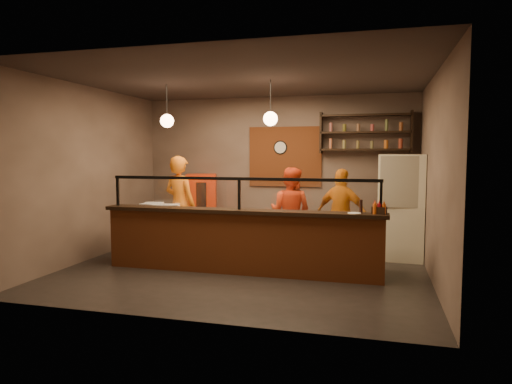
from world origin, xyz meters
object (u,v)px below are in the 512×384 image
(fridge, at_px, (401,207))
(red_cooler, at_px, (202,208))
(pepper_mill, at_px, (361,207))
(wall_clock, at_px, (280,148))
(pizza_dough, at_px, (264,215))
(cook_left, at_px, (180,205))
(condiment_caddy, at_px, (379,210))
(cook_right, at_px, (342,214))
(cook_mid, at_px, (290,212))

(fridge, relative_size, red_cooler, 1.29)
(pepper_mill, bearing_deg, red_cooler, 145.54)
(wall_clock, distance_m, red_cooler, 2.21)
(red_cooler, distance_m, pizza_dough, 2.64)
(red_cooler, bearing_deg, cook_left, -105.62)
(pizza_dough, height_order, condiment_caddy, condiment_caddy)
(cook_left, bearing_deg, condiment_caddy, -179.80)
(red_cooler, bearing_deg, condiment_caddy, -50.16)
(red_cooler, bearing_deg, pepper_mill, -52.41)
(wall_clock, xyz_separation_m, pepper_mill, (1.83, -2.75, -0.94))
(pepper_mill, bearing_deg, cook_left, 161.51)
(fridge, xyz_separation_m, red_cooler, (-4.23, 0.65, -0.22))
(cook_left, height_order, condiment_caddy, cook_left)
(wall_clock, height_order, red_cooler, wall_clock)
(pizza_dough, relative_size, condiment_caddy, 2.38)
(pizza_dough, bearing_deg, cook_left, 162.85)
(cook_right, bearing_deg, pizza_dough, 54.39)
(wall_clock, xyz_separation_m, cook_mid, (0.47, -1.29, -1.25))
(pepper_mill, bearing_deg, cook_right, 104.77)
(fridge, xyz_separation_m, condiment_caddy, (-0.40, -1.76, 0.14))
(cook_left, distance_m, fridge, 4.23)
(cook_left, bearing_deg, cook_right, -156.87)
(pepper_mill, bearing_deg, cook_mid, 132.93)
(cook_mid, distance_m, cook_right, 0.96)
(fridge, distance_m, condiment_caddy, 1.81)
(fridge, relative_size, pepper_mill, 9.41)
(wall_clock, distance_m, cook_left, 2.57)
(cook_mid, bearing_deg, red_cooler, -11.88)
(cook_left, relative_size, pizza_dough, 4.12)
(cook_left, distance_m, pizza_dough, 1.93)
(cook_right, xyz_separation_m, red_cooler, (-3.17, 0.94, -0.09))
(wall_clock, bearing_deg, condiment_caddy, -52.37)
(cook_mid, relative_size, red_cooler, 1.13)
(cook_mid, distance_m, pepper_mill, 2.02)
(fridge, height_order, condiment_caddy, fridge)
(cook_right, distance_m, pizza_dough, 1.56)
(wall_clock, relative_size, cook_right, 0.18)
(cook_mid, xyz_separation_m, fridge, (2.03, 0.33, 0.12))
(cook_mid, xyz_separation_m, pepper_mill, (1.36, -1.46, 0.31))
(cook_left, xyz_separation_m, cook_mid, (2.15, 0.29, -0.11))
(condiment_caddy, xyz_separation_m, pepper_mill, (-0.27, -0.03, 0.05))
(pepper_mill, bearing_deg, condiment_caddy, 6.40)
(wall_clock, bearing_deg, red_cooler, -169.85)
(cook_left, bearing_deg, fridge, -154.55)
(fridge, bearing_deg, condiment_caddy, -99.64)
(pizza_dough, distance_m, pepper_mill, 1.80)
(cook_left, xyz_separation_m, red_cooler, (-0.05, 1.27, -0.20))
(cook_left, relative_size, condiment_caddy, 9.80)
(cook_left, relative_size, fridge, 0.98)
(cook_left, height_order, red_cooler, cook_left)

